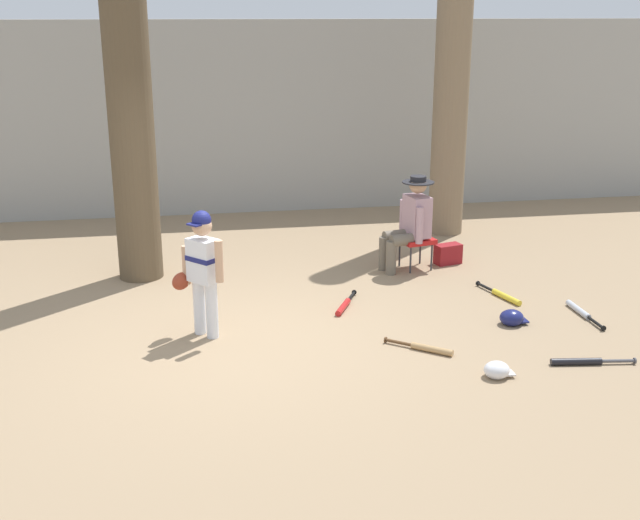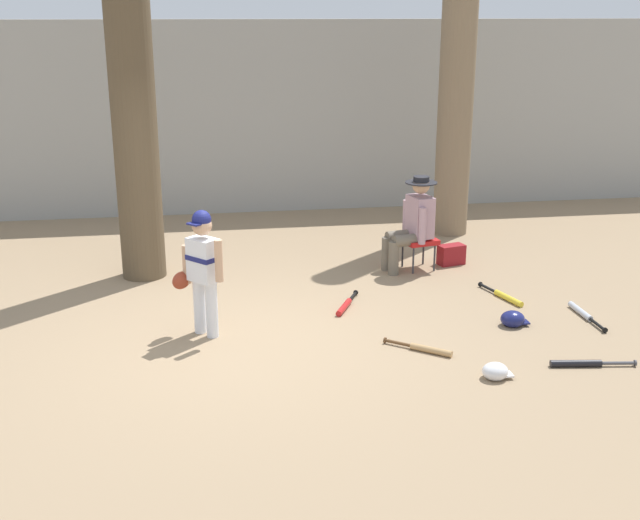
{
  "view_description": "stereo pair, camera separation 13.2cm",
  "coord_description": "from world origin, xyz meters",
  "px_view_note": "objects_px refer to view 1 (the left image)",
  "views": [
    {
      "loc": [
        -0.46,
        -7.33,
        3.16
      ],
      "look_at": [
        0.87,
        0.22,
        0.75
      ],
      "focal_mm": 44.71,
      "sensor_mm": 36.0,
      "label": 1
    },
    {
      "loc": [
        -0.33,
        -7.36,
        3.16
      ],
      "look_at": [
        0.87,
        0.22,
        0.75
      ],
      "focal_mm": 44.71,
      "sensor_mm": 36.0,
      "label": 2
    }
  ],
  "objects_px": {
    "tree_near_player": "(130,111)",
    "handbag_beside_stool": "(448,254)",
    "folding_stool": "(416,241)",
    "bat_aluminum_silver": "(581,312)",
    "seated_spectator": "(410,221)",
    "bat_black_composite": "(583,361)",
    "young_ballplayer": "(202,266)",
    "batting_helmet_navy": "(512,318)",
    "bat_red_barrel": "(344,305)",
    "bat_wood_tan": "(426,348)",
    "bat_yellow_trainer": "(503,296)",
    "tree_behind_spectator": "(452,72)",
    "batting_helmet_white": "(497,370)"
  },
  "relations": [
    {
      "from": "tree_near_player",
      "to": "bat_black_composite",
      "type": "xyz_separation_m",
      "value": [
        4.15,
        -3.36,
        -2.0
      ]
    },
    {
      "from": "tree_behind_spectator",
      "to": "seated_spectator",
      "type": "bearing_deg",
      "value": -122.17
    },
    {
      "from": "bat_black_composite",
      "to": "bat_aluminum_silver",
      "type": "distance_m",
      "value": 1.34
    },
    {
      "from": "folding_stool",
      "to": "bat_red_barrel",
      "type": "relative_size",
      "value": 0.7
    },
    {
      "from": "seated_spectator",
      "to": "bat_black_composite",
      "type": "height_order",
      "value": "seated_spectator"
    },
    {
      "from": "tree_behind_spectator",
      "to": "bat_aluminum_silver",
      "type": "distance_m",
      "value": 4.21
    },
    {
      "from": "tree_near_player",
      "to": "handbag_beside_stool",
      "type": "distance_m",
      "value": 4.36
    },
    {
      "from": "tree_behind_spectator",
      "to": "seated_spectator",
      "type": "distance_m",
      "value": 2.57
    },
    {
      "from": "batting_helmet_navy",
      "to": "folding_stool",
      "type": "bearing_deg",
      "value": 102.67
    },
    {
      "from": "young_ballplayer",
      "to": "seated_spectator",
      "type": "height_order",
      "value": "young_ballplayer"
    },
    {
      "from": "tree_near_player",
      "to": "batting_helmet_navy",
      "type": "bearing_deg",
      "value": -30.5
    },
    {
      "from": "young_ballplayer",
      "to": "bat_wood_tan",
      "type": "bearing_deg",
      "value": -20.44
    },
    {
      "from": "tree_near_player",
      "to": "folding_stool",
      "type": "xyz_separation_m",
      "value": [
        3.44,
        -0.27,
        -1.67
      ]
    },
    {
      "from": "tree_near_player",
      "to": "young_ballplayer",
      "type": "relative_size",
      "value": 3.67
    },
    {
      "from": "folding_stool",
      "to": "bat_aluminum_silver",
      "type": "relative_size",
      "value": 0.6
    },
    {
      "from": "folding_stool",
      "to": "bat_red_barrel",
      "type": "xyz_separation_m",
      "value": [
        -1.18,
        -1.25,
        -0.33
      ]
    },
    {
      "from": "handbag_beside_stool",
      "to": "bat_red_barrel",
      "type": "relative_size",
      "value": 0.5
    },
    {
      "from": "seated_spectator",
      "to": "bat_yellow_trainer",
      "type": "relative_size",
      "value": 1.57
    },
    {
      "from": "seated_spectator",
      "to": "handbag_beside_stool",
      "type": "xyz_separation_m",
      "value": [
        0.57,
        0.14,
        -0.51
      ]
    },
    {
      "from": "young_ballplayer",
      "to": "seated_spectator",
      "type": "distance_m",
      "value": 3.16
    },
    {
      "from": "bat_red_barrel",
      "to": "bat_aluminum_silver",
      "type": "bearing_deg",
      "value": -14.34
    },
    {
      "from": "bat_aluminum_silver",
      "to": "batting_helmet_navy",
      "type": "bearing_deg",
      "value": -170.79
    },
    {
      "from": "folding_stool",
      "to": "tree_behind_spectator",
      "type": "bearing_deg",
      "value": 60.0
    },
    {
      "from": "bat_aluminum_silver",
      "to": "young_ballplayer",
      "type": "bearing_deg",
      "value": 178.12
    },
    {
      "from": "young_ballplayer",
      "to": "bat_aluminum_silver",
      "type": "relative_size",
      "value": 1.66
    },
    {
      "from": "handbag_beside_stool",
      "to": "bat_black_composite",
      "type": "xyz_separation_m",
      "value": [
        0.24,
        -3.2,
        -0.1
      ]
    },
    {
      "from": "young_ballplayer",
      "to": "bat_black_composite",
      "type": "distance_m",
      "value": 3.76
    },
    {
      "from": "seated_spectator",
      "to": "bat_aluminum_silver",
      "type": "height_order",
      "value": "seated_spectator"
    },
    {
      "from": "bat_aluminum_silver",
      "to": "batting_helmet_navy",
      "type": "distance_m",
      "value": 0.87
    },
    {
      "from": "batting_helmet_navy",
      "to": "tree_near_player",
      "type": "bearing_deg",
      "value": 149.5
    },
    {
      "from": "seated_spectator",
      "to": "bat_aluminum_silver",
      "type": "relative_size",
      "value": 1.53
    },
    {
      "from": "bat_aluminum_silver",
      "to": "batting_helmet_navy",
      "type": "xyz_separation_m",
      "value": [
        -0.86,
        -0.14,
        0.04
      ]
    },
    {
      "from": "bat_wood_tan",
      "to": "bat_yellow_trainer",
      "type": "distance_m",
      "value": 1.84
    },
    {
      "from": "tree_near_player",
      "to": "handbag_beside_stool",
      "type": "height_order",
      "value": "tree_near_player"
    },
    {
      "from": "bat_yellow_trainer",
      "to": "batting_helmet_white",
      "type": "relative_size",
      "value": 2.73
    },
    {
      "from": "batting_helmet_navy",
      "to": "bat_wood_tan",
      "type": "bearing_deg",
      "value": -154.9
    },
    {
      "from": "tree_behind_spectator",
      "to": "young_ballplayer",
      "type": "relative_size",
      "value": 4.05
    },
    {
      "from": "bat_black_composite",
      "to": "bat_yellow_trainer",
      "type": "distance_m",
      "value": 1.83
    },
    {
      "from": "seated_spectator",
      "to": "bat_wood_tan",
      "type": "distance_m",
      "value": 2.64
    },
    {
      "from": "tree_behind_spectator",
      "to": "seated_spectator",
      "type": "relative_size",
      "value": 4.4
    },
    {
      "from": "tree_behind_spectator",
      "to": "seated_spectator",
      "type": "xyz_separation_m",
      "value": [
        -1.03,
        -1.64,
        -1.69
      ]
    },
    {
      "from": "bat_wood_tan",
      "to": "handbag_beside_stool",
      "type": "bearing_deg",
      "value": 67.27
    },
    {
      "from": "handbag_beside_stool",
      "to": "bat_wood_tan",
      "type": "height_order",
      "value": "handbag_beside_stool"
    },
    {
      "from": "young_ballplayer",
      "to": "folding_stool",
      "type": "bearing_deg",
      "value": 32.64
    },
    {
      "from": "handbag_beside_stool",
      "to": "bat_aluminum_silver",
      "type": "xyz_separation_m",
      "value": [
        0.84,
        -2.0,
        -0.1
      ]
    },
    {
      "from": "tree_behind_spectator",
      "to": "tree_near_player",
      "type": "bearing_deg",
      "value": -162.87
    },
    {
      "from": "bat_yellow_trainer",
      "to": "handbag_beside_stool",
      "type": "bearing_deg",
      "value": 98.36
    },
    {
      "from": "bat_wood_tan",
      "to": "bat_yellow_trainer",
      "type": "bearing_deg",
      "value": 44.31
    },
    {
      "from": "handbag_beside_stool",
      "to": "bat_yellow_trainer",
      "type": "height_order",
      "value": "handbag_beside_stool"
    },
    {
      "from": "handbag_beside_stool",
      "to": "bat_wood_tan",
      "type": "relative_size",
      "value": 0.57
    }
  ]
}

